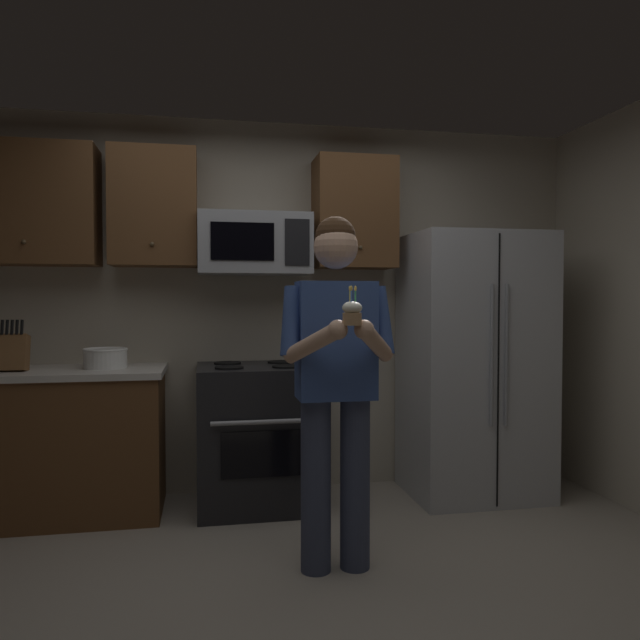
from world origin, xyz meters
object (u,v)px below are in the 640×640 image
microwave (254,244)px  person (336,371)px  cupcake (352,313)px  refrigerator (473,365)px  knife_block (13,352)px  bowl_large_white (105,358)px  oven_range (256,435)px

microwave → person: (0.31, -1.16, -0.72)m
cupcake → refrigerator: bearing=48.1°
refrigerator → knife_block: (-2.96, 0.01, 0.14)m
refrigerator → microwave: bearing=174.0°
person → cupcake: bearing=-90.0°
microwave → cupcake: microwave is taller
bowl_large_white → person: (1.25, -1.07, 0.01)m
oven_range → cupcake: 1.63m
microwave → person: 1.40m
microwave → cupcake: 1.58m
refrigerator → bowl_large_white: size_ratio=6.61×
bowl_large_white → cupcake: bearing=-48.2°
oven_range → bowl_large_white: 1.08m
microwave → refrigerator: microwave is taller
microwave → person: microwave is taller
oven_range → knife_block: size_ratio=2.91×
bowl_large_white → person: 1.65m
person → knife_block: bearing=150.3°
knife_block → cupcake: 2.23m
oven_range → microwave: 1.26m
knife_block → oven_range: bearing=1.2°
cupcake → knife_block: bearing=142.9°
knife_block → person: bearing=-29.7°
microwave → refrigerator: bearing=-6.0°
refrigerator → knife_block: 2.97m
bowl_large_white → refrigerator: bearing=-1.7°
refrigerator → bowl_large_white: bearing=178.3°
oven_range → microwave: bearing=90.0°
refrigerator → oven_range: bearing=178.5°
refrigerator → cupcake: (-1.19, -1.33, 0.39)m
knife_block → person: size_ratio=0.18×
knife_block → person: person is taller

